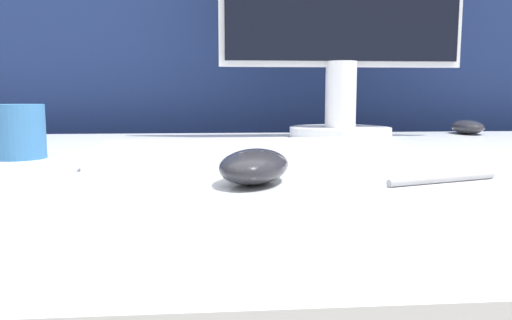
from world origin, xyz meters
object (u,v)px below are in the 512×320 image
Objects in this scene: keyboard at (255,152)px; computer_mouse_far at (469,127)px; mug at (22,132)px; computer_mouse_near at (259,166)px.

computer_mouse_far is (0.52, 0.41, 0.00)m from keyboard.
mug is at bearing -151.70° from computer_mouse_far.
computer_mouse_near is 1.69× the size of mug.
mug is at bearing 163.82° from computer_mouse_near.
keyboard is 5.82× the size of mug.
mug is at bearing 166.54° from keyboard.
keyboard is 0.33m from mug.
computer_mouse_far is (0.53, 0.58, -0.00)m from computer_mouse_near.
computer_mouse_near is 0.38m from mug.
keyboard is 3.84× the size of computer_mouse_far.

